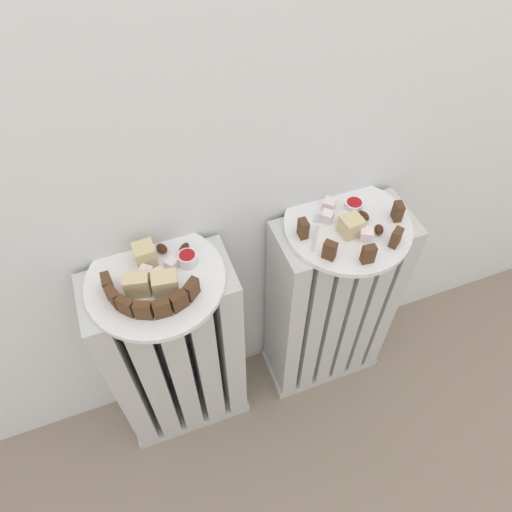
{
  "coord_description": "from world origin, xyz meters",
  "views": [
    {
      "loc": [
        -0.21,
        -0.29,
        1.35
      ],
      "look_at": [
        0.0,
        0.28,
        0.6
      ],
      "focal_mm": 33.76,
      "sensor_mm": 36.0,
      "label": 1
    }
  ],
  "objects": [
    {
      "name": "ground_plane",
      "position": [
        0.0,
        0.0,
        0.0
      ],
      "size": [
        6.0,
        6.0,
        0.0
      ],
      "primitive_type": "plane",
      "color": "gray"
    },
    {
      "name": "radiator_left",
      "position": [
        -0.2,
        0.28,
        0.3
      ],
      "size": [
        0.32,
        0.15,
        0.6
      ],
      "color": "silver",
      "rests_on": "ground_plane"
    },
    {
      "name": "radiator_right",
      "position": [
        0.2,
        0.28,
        0.3
      ],
      "size": [
        0.32,
        0.15,
        0.6
      ],
      "color": "silver",
      "rests_on": "ground_plane"
    },
    {
      "name": "plate_left",
      "position": [
        -0.2,
        0.28,
        0.61
      ],
      "size": [
        0.27,
        0.27,
        0.01
      ],
      "primitive_type": "cylinder",
      "color": "white",
      "rests_on": "radiator_left"
    },
    {
      "name": "plate_right",
      "position": [
        0.2,
        0.28,
        0.61
      ],
      "size": [
        0.27,
        0.27,
        0.01
      ],
      "primitive_type": "cylinder",
      "color": "white",
      "rests_on": "radiator_right"
    },
    {
      "name": "dark_cake_slice_left_0",
      "position": [
        -0.29,
        0.28,
        0.64
      ],
      "size": [
        0.02,
        0.03,
        0.04
      ],
      "primitive_type": "cube",
      "rotation": [
        0.0,
        0.0,
        -1.59
      ],
      "color": "#56351E",
      "rests_on": "plate_left"
    },
    {
      "name": "dark_cake_slice_left_1",
      "position": [
        -0.28,
        0.25,
        0.64
      ],
      "size": [
        0.03,
        0.03,
        0.04
      ],
      "primitive_type": "cube",
      "rotation": [
        0.0,
        0.0,
        -1.2
      ],
      "color": "#56351E",
      "rests_on": "plate_left"
    },
    {
      "name": "dark_cake_slice_left_2",
      "position": [
        -0.27,
        0.22,
        0.64
      ],
      "size": [
        0.03,
        0.03,
        0.04
      ],
      "primitive_type": "cube",
      "rotation": [
        0.0,
        0.0,
        -0.81
      ],
      "color": "#56351E",
      "rests_on": "plate_left"
    },
    {
      "name": "dark_cake_slice_left_3",
      "position": [
        -0.24,
        0.2,
        0.64
      ],
      "size": [
        0.03,
        0.03,
        0.04
      ],
      "primitive_type": "cube",
      "rotation": [
        0.0,
        0.0,
        -0.43
      ],
      "color": "#56351E",
      "rests_on": "plate_left"
    },
    {
      "name": "dark_cake_slice_left_4",
      "position": [
        -0.21,
        0.2,
        0.64
      ],
      "size": [
        0.03,
        0.02,
        0.04
      ],
      "primitive_type": "cube",
      "rotation": [
        0.0,
        0.0,
        -0.04
      ],
      "color": "#56351E",
      "rests_on": "plate_left"
    },
    {
      "name": "dark_cake_slice_left_5",
      "position": [
        -0.18,
        0.2,
        0.64
      ],
      "size": [
        0.03,
        0.03,
        0.04
      ],
      "primitive_type": "cube",
      "rotation": [
        0.0,
        0.0,
        0.35
      ],
      "color": "#56351E",
      "rests_on": "plate_left"
    },
    {
      "name": "dark_cake_slice_left_6",
      "position": [
        -0.15,
        0.22,
        0.64
      ],
      "size": [
        0.03,
        0.03,
        0.04
      ],
      "primitive_type": "cube",
      "rotation": [
        0.0,
        0.0,
        0.73
      ],
      "color": "#56351E",
      "rests_on": "plate_left"
    },
    {
      "name": "marble_cake_slice_left_0",
      "position": [
        -0.19,
        0.24,
        0.64
      ],
      "size": [
        0.05,
        0.04,
        0.05
      ],
      "primitive_type": "cube",
      "rotation": [
        0.0,
        0.0,
        -0.15
      ],
      "color": "beige",
      "rests_on": "plate_left"
    },
    {
      "name": "marble_cake_slice_left_1",
      "position": [
        -0.21,
        0.32,
        0.64
      ],
      "size": [
        0.04,
        0.04,
        0.05
      ],
      "primitive_type": "cube",
      "rotation": [
        0.0,
        0.0,
        0.04
      ],
      "color": "beige",
      "rests_on": "plate_left"
    },
    {
      "name": "marble_cake_slice_left_2",
      "position": [
        -0.24,
        0.26,
        0.64
      ],
      "size": [
        0.05,
        0.04,
        0.05
      ],
      "primitive_type": "cube",
      "rotation": [
        0.0,
        0.0,
        -0.21
      ],
      "color": "beige",
      "rests_on": "plate_left"
    },
    {
      "name": "turkish_delight_left_0",
      "position": [
        -0.2,
        0.28,
        0.63
      ],
      "size": [
        0.02,
        0.02,
        0.02
      ],
      "primitive_type": "cube",
      "rotation": [
        0.0,
        0.0,
        0.19
      ],
      "color": "white",
      "rests_on": "plate_left"
    },
    {
      "name": "turkish_delight_left_1",
      "position": [
        -0.17,
        0.3,
        0.63
      ],
      "size": [
        0.03,
        0.03,
        0.02
      ],
      "primitive_type": "cube",
      "rotation": [
        0.0,
        0.0,
        0.71
      ],
      "color": "white",
      "rests_on": "plate_left"
    },
    {
      "name": "turkish_delight_left_2",
      "position": [
        -0.22,
        0.29,
        0.63
      ],
      "size": [
        0.03,
        0.03,
        0.02
      ],
      "primitive_type": "cube",
      "rotation": [
        0.0,
        0.0,
        0.89
      ],
      "color": "white",
      "rests_on": "plate_left"
    },
    {
      "name": "medjool_date_left_0",
      "position": [
        -0.13,
        0.33,
        0.62
      ],
      "size": [
        0.03,
        0.03,
        0.02
      ],
      "primitive_type": "ellipsoid",
      "rotation": [
        0.0,
        0.0,
        0.79
      ],
      "color": "#3D1E0F",
      "rests_on": "plate_left"
    },
    {
      "name": "medjool_date_left_1",
      "position": [
        -0.18,
        0.34,
        0.62
      ],
      "size": [
        0.03,
        0.03,
        0.01
      ],
      "primitive_type": "ellipsoid",
      "rotation": [
        0.0,
        0.0,
        1.98
      ],
      "color": "#3D1E0F",
      "rests_on": "plate_left"
    },
    {
      "name": "jam_bowl_left",
      "position": [
        -0.13,
        0.29,
        0.63
      ],
      "size": [
        0.04,
        0.04,
        0.03
      ],
      "color": "white",
      "rests_on": "plate_left"
    },
    {
      "name": "dark_cake_slice_right_0",
      "position": [
        0.1,
        0.28,
        0.64
      ],
      "size": [
        0.02,
        0.03,
        0.04
      ],
      "primitive_type": "cube",
      "rotation": [
        0.0,
        0.0,
        -1.59
      ],
      "color": "#56351E",
      "rests_on": "plate_right"
    },
    {
      "name": "dark_cake_slice_right_1",
      "position": [
        0.13,
        0.21,
        0.64
      ],
      "size": [
        0.03,
        0.03,
        0.04
      ],
      "primitive_type": "cube",
      "rotation": [
        0.0,
        0.0,
        -0.86
      ],
      "color": "#56351E",
      "rests_on": "plate_right"
    },
    {
      "name": "dark_cake_slice_right_2",
      "position": [
        0.19,
        0.18,
        0.64
      ],
      "size": [
        0.03,
        0.02,
        0.04
      ],
      "primitive_type": "cube",
      "rotation": [
        0.0,
        0.0,
        -0.12
      ],
      "color": "#56351E",
      "rests_on": "plate_right"
    },
    {
      "name": "dark_cake_slice_right_3",
      "position": [
        0.26,
        0.2,
        0.64
      ],
      "size": [
        0.03,
        0.03,
        0.04
      ],
      "primitive_type": "cube",
      "rotation": [
        0.0,
        0.0,
        0.62
      ],
      "color": "#56351E",
      "rests_on": "plate_right"
    },
    {
      "name": "dark_cake_slice_right_4",
      "position": [
        0.3,
        0.26,
        0.64
      ],
      "size": [
        0.02,
        0.03,
        0.04
      ],
      "primitive_type": "cube",
      "rotation": [
        0.0,
        0.0,
        1.36
      ],
      "color": "#56351E",
      "rests_on": "plate_right"
    },
    {
      "name": "marble_cake_slice_right_0",
      "position": [
        0.2,
        0.26,
        0.64
      ],
      "size": [
        0.05,
        0.04,
        0.04
      ],
      "primitive_type": "cube",
      "rotation": [
        0.0,
        0.0,
        0.12
      ],
      "color": "beige",
      "rests_on": "plate_right"
    },
    {
      "name": "turkish_delight_right_0",
      "position": [
        0.2,
        0.29,
        0.63
      ],
      "size": [
        0.03,
        0.03,
        0.02
      ],
      "primitive_type": "cube",
      "rotation": [
        0.0,
        0.0,
        0.65
      ],
      "color": "white",
      "rests_on": "plate_right"
    },
    {
      "name": "turkish_delight_right_1",
      "position": [
        0.18,
        0.33,
        0.63
      ],
      "size": [
        0.04,
        0.04,
        0.02
      ],
      "primitive_type": "cube",
      "rotation": [
        0.0,
        0.0,
        0.81
      ],
      "color": "white",
      "rests_on": "plate_right"
    },
    {
      "name": "turkish_delight_right_2",
      "position": [
        0.22,
        0.23,
        0.63
      ],
      "size": [
        0.04,
        0.04,
        0.03
      ],
      "primitive_type": "cube",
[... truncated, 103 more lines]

